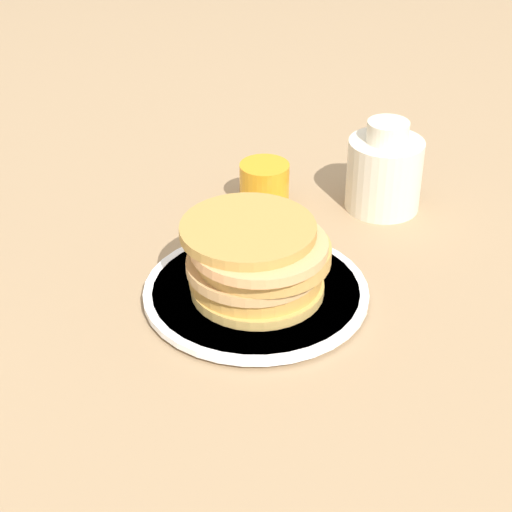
{
  "coord_description": "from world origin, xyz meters",
  "views": [
    {
      "loc": [
        0.23,
        0.71,
        0.54
      ],
      "look_at": [
        0.02,
        -0.01,
        0.05
      ],
      "focal_mm": 60.0,
      "sensor_mm": 36.0,
      "label": 1
    }
  ],
  "objects_px": {
    "juice_glass": "(264,185)",
    "cream_jug": "(384,171)",
    "plate": "(256,293)",
    "pancake_stack": "(257,259)"
  },
  "relations": [
    {
      "from": "cream_jug",
      "to": "juice_glass",
      "type": "bearing_deg",
      "value": -17.01
    },
    {
      "from": "plate",
      "to": "juice_glass",
      "type": "height_order",
      "value": "juice_glass"
    },
    {
      "from": "pancake_stack",
      "to": "cream_jug",
      "type": "xyz_separation_m",
      "value": [
        -0.21,
        -0.15,
        -0.0
      ]
    },
    {
      "from": "plate",
      "to": "juice_glass",
      "type": "xyz_separation_m",
      "value": [
        -0.07,
        -0.19,
        0.02
      ]
    },
    {
      "from": "plate",
      "to": "pancake_stack",
      "type": "xyz_separation_m",
      "value": [
        -0.0,
        0.0,
        0.04
      ]
    },
    {
      "from": "juice_glass",
      "to": "cream_jug",
      "type": "bearing_deg",
      "value": 162.99
    },
    {
      "from": "plate",
      "to": "cream_jug",
      "type": "bearing_deg",
      "value": -144.71
    },
    {
      "from": "juice_glass",
      "to": "cream_jug",
      "type": "height_order",
      "value": "cream_jug"
    },
    {
      "from": "cream_jug",
      "to": "plate",
      "type": "bearing_deg",
      "value": 35.29
    },
    {
      "from": "juice_glass",
      "to": "cream_jug",
      "type": "xyz_separation_m",
      "value": [
        -0.14,
        0.04,
        0.02
      ]
    }
  ]
}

